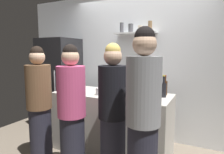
# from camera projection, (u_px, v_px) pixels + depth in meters

# --- Properties ---
(back_wall_assembly) EXTENTS (4.80, 0.32, 2.60)m
(back_wall_assembly) POSITION_uv_depth(u_px,v_px,m) (140.00, 65.00, 3.54)
(back_wall_assembly) COLOR white
(back_wall_assembly) RESTS_ON ground
(refrigerator) EXTENTS (0.66, 0.69, 1.80)m
(refrigerator) POSITION_uv_depth(u_px,v_px,m) (60.00, 85.00, 3.90)
(refrigerator) COLOR black
(refrigerator) RESTS_ON ground
(counter) EXTENTS (1.76, 0.74, 0.92)m
(counter) POSITION_uv_depth(u_px,v_px,m) (112.00, 122.00, 3.04)
(counter) COLOR #B7B2A8
(counter) RESTS_ON ground
(baking_pan) EXTENTS (0.34, 0.24, 0.05)m
(baking_pan) POSITION_uv_depth(u_px,v_px,m) (137.00, 97.00, 2.64)
(baking_pan) COLOR gray
(baking_pan) RESTS_ON counter
(utensil_holder) EXTENTS (0.10, 0.10, 0.22)m
(utensil_holder) POSITION_uv_depth(u_px,v_px,m) (99.00, 91.00, 2.87)
(utensil_holder) COLOR #B2B2B7
(utensil_holder) RESTS_ON counter
(wine_bottle_amber_glass) EXTENTS (0.07, 0.07, 0.29)m
(wine_bottle_amber_glass) POSITION_uv_depth(u_px,v_px,m) (165.00, 87.00, 2.86)
(wine_bottle_amber_glass) COLOR #472814
(wine_bottle_amber_glass) RESTS_ON counter
(wine_bottle_dark_glass) EXTENTS (0.08, 0.08, 0.31)m
(wine_bottle_dark_glass) POSITION_uv_depth(u_px,v_px,m) (164.00, 89.00, 2.72)
(wine_bottle_dark_glass) COLOR black
(wine_bottle_dark_glass) RESTS_ON counter
(wine_bottle_pale_glass) EXTENTS (0.07, 0.07, 0.29)m
(wine_bottle_pale_glass) POSITION_uv_depth(u_px,v_px,m) (117.00, 84.00, 3.25)
(wine_bottle_pale_glass) COLOR #B2BFB2
(wine_bottle_pale_glass) RESTS_ON counter
(water_bottle_plastic) EXTENTS (0.08, 0.08, 0.25)m
(water_bottle_plastic) POSITION_uv_depth(u_px,v_px,m) (66.00, 84.00, 3.14)
(water_bottle_plastic) COLOR silver
(water_bottle_plastic) RESTS_ON counter
(person_pink_top) EXTENTS (0.34, 0.34, 1.63)m
(person_pink_top) POSITION_uv_depth(u_px,v_px,m) (72.00, 113.00, 2.38)
(person_pink_top) COLOR #262633
(person_pink_top) RESTS_ON ground
(person_grey_hoodie) EXTENTS (0.34, 0.34, 1.78)m
(person_grey_hoodie) POSITION_uv_depth(u_px,v_px,m) (143.00, 119.00, 1.92)
(person_grey_hoodie) COLOR #262633
(person_grey_hoodie) RESTS_ON ground
(person_blonde) EXTENTS (0.34, 0.34, 1.64)m
(person_blonde) POSITION_uv_depth(u_px,v_px,m) (113.00, 115.00, 2.31)
(person_blonde) COLOR #262633
(person_blonde) RESTS_ON ground
(person_brown_jacket) EXTENTS (0.34, 0.34, 1.62)m
(person_brown_jacket) POSITION_uv_depth(u_px,v_px,m) (39.00, 106.00, 2.73)
(person_brown_jacket) COLOR #262633
(person_brown_jacket) RESTS_ON ground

